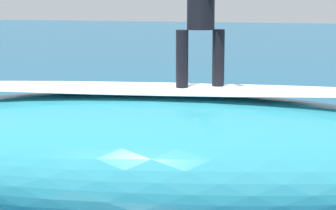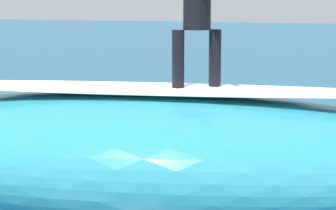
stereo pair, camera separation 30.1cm
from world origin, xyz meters
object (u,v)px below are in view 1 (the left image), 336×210
(surfer_riding, at_px, (201,13))
(surfboard_paddling, at_px, (145,163))
(surfboard_riding, at_px, (200,90))
(surfer_paddling, at_px, (148,153))

(surfer_riding, height_order, surfboard_paddling, surfer_riding)
(surfboard_riding, relative_size, surfer_paddling, 1.28)
(surfer_riding, distance_m, surfboard_paddling, 4.15)
(surfboard_riding, relative_size, surfer_riding, 1.32)
(surfer_riding, relative_size, surfboard_paddling, 0.81)
(surfer_paddling, bearing_deg, surfboard_paddling, 0.00)
(surfboard_paddling, bearing_deg, surfer_paddling, -180.00)
(surfer_riding, bearing_deg, surfer_paddling, -92.40)
(surfboard_riding, height_order, surfboard_paddling, surfboard_riding)
(surfboard_riding, distance_m, surfer_paddling, 3.59)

